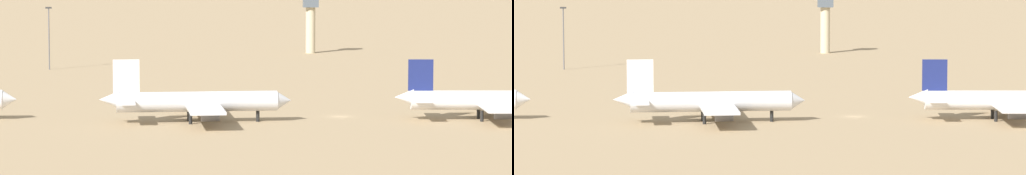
% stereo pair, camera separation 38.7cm
% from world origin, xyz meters
% --- Properties ---
extents(ground, '(4000.00, 4000.00, 0.00)m').
position_xyz_m(ground, '(0.00, 0.00, 0.00)').
color(ground, '#9E8460').
extents(parked_jet_white_3, '(39.64, 33.53, 13.09)m').
position_xyz_m(parked_jet_white_3, '(-30.33, -9.56, 4.29)').
color(parked_jet_white_3, silver).
rests_on(parked_jet_white_3, ground).
extents(parked_jet_navy_4, '(38.23, 32.01, 12.66)m').
position_xyz_m(parked_jet_navy_4, '(29.92, -6.24, 4.15)').
color(parked_jet_navy_4, white).
rests_on(parked_jet_navy_4, ground).
extents(control_tower, '(5.20, 5.20, 19.82)m').
position_xyz_m(control_tower, '(2.46, 175.17, 11.96)').
color(control_tower, '#C6B793').
rests_on(control_tower, ground).
extents(light_pole_mid, '(1.80, 0.50, 18.30)m').
position_xyz_m(light_pole_mid, '(-76.89, 113.56, 10.39)').
color(light_pole_mid, '#59595E').
rests_on(light_pole_mid, ground).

